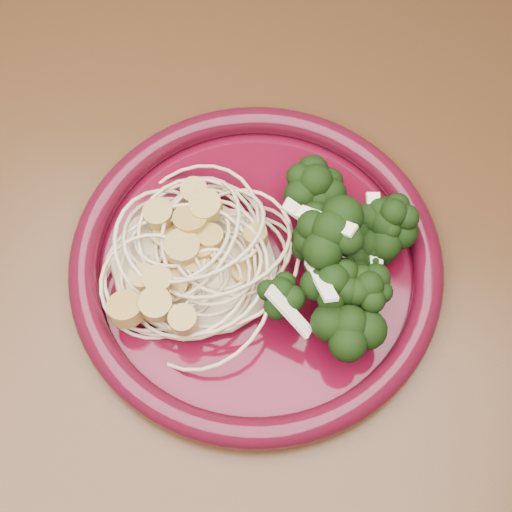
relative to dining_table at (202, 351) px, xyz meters
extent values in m
plane|color=#57321D|center=(0.00, 0.00, -0.65)|extent=(3.50, 3.50, 0.00)
cube|color=#472814|center=(0.00, 0.00, 0.08)|extent=(1.20, 0.80, 0.04)
cylinder|color=#460615|center=(0.03, 0.05, 0.10)|extent=(0.36, 0.36, 0.01)
torus|color=#460614|center=(0.03, 0.05, 0.11)|extent=(0.37, 0.37, 0.02)
ellipsoid|color=#C8B38E|center=(-0.01, 0.03, 0.12)|extent=(0.17, 0.16, 0.03)
ellipsoid|color=black|center=(0.08, 0.07, 0.13)|extent=(0.15, 0.18, 0.05)
camera|label=1|loc=(0.11, -0.17, 0.59)|focal=50.00mm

